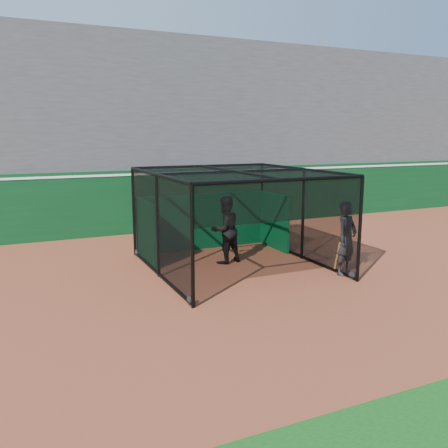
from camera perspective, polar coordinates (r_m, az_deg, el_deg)
name	(u,v)px	position (r m, az deg, el deg)	size (l,w,h in m)	color
ground	(250,294)	(11.87, 3.19, -8.38)	(120.00, 120.00, 0.00)	brown
outfield_wall	(152,200)	(19.32, -8.61, 2.90)	(50.00, 0.50, 2.50)	#0A3B18
grandstand	(128,121)	(22.80, -11.53, 12.03)	(50.00, 7.85, 8.95)	#4C4C4F
batting_cage	(235,220)	(13.87, 1.36, 0.47)	(4.80, 5.38, 2.83)	black
batter	(225,230)	(14.40, 0.13, -0.71)	(1.00, 0.78, 2.05)	black
on_deck_player	(346,238)	(13.62, 14.52, -1.69)	(0.88, 0.73, 2.07)	black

